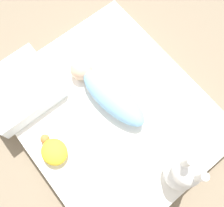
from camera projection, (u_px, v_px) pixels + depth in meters
ground_plane at (111, 118)px, 1.56m from camera, size 12.00×12.00×0.00m
bed_mattress at (111, 114)px, 1.49m from camera, size 1.11×0.95×0.14m
swaddled_baby at (108, 93)px, 1.39m from camera, size 0.52×0.21×0.14m
pillow at (19, 90)px, 1.41m from camera, size 0.35×0.39×0.10m
bunny_plush at (183, 173)px, 1.20m from camera, size 0.16×0.16×0.36m
turtle_plush at (53, 151)px, 1.31m from camera, size 0.18×0.13×0.09m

